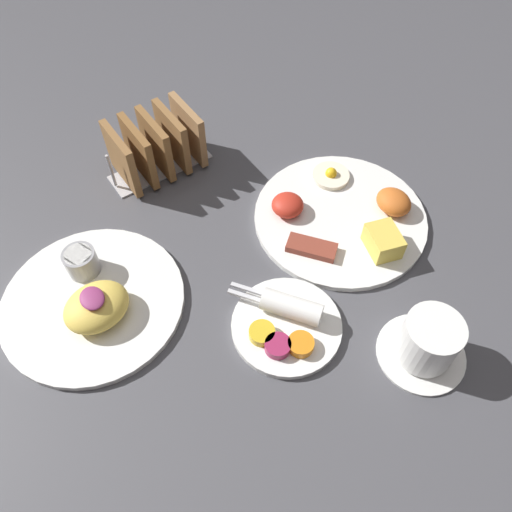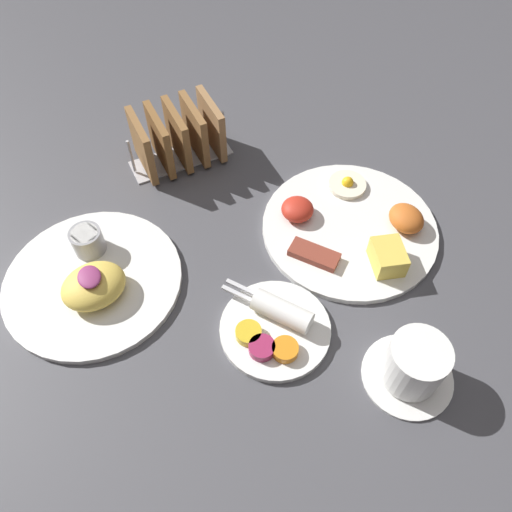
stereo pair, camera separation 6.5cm
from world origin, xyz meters
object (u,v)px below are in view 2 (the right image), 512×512
object	(u,v)px
plate_condiments	(275,327)
toast_rack	(178,137)
coffee_cup	(414,365)
plate_foreground	(93,279)
plate_breakfast	(353,227)

from	to	relation	value
plate_condiments	toast_rack	distance (m)	0.39
plate_condiments	toast_rack	bearing A→B (deg)	178.90
plate_condiments	coffee_cup	world-z (taller)	coffee_cup
plate_foreground	coffee_cup	world-z (taller)	coffee_cup
plate_condiments	plate_breakfast	bearing A→B (deg)	118.42
toast_rack	plate_foreground	bearing A→B (deg)	-46.96
plate_breakfast	toast_rack	size ratio (longest dim) A/B	1.55
plate_foreground	toast_rack	distance (m)	0.29
plate_condiments	toast_rack	xyz separation A→B (m)	(-0.38, 0.01, 0.04)
plate_foreground	toast_rack	world-z (taller)	toast_rack
plate_foreground	plate_breakfast	bearing A→B (deg)	78.60
plate_breakfast	coffee_cup	bearing A→B (deg)	-15.63
plate_breakfast	plate_condiments	distance (m)	0.22
plate_breakfast	coffee_cup	size ratio (longest dim) A/B	2.33
toast_rack	plate_condiments	bearing A→B (deg)	-1.10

